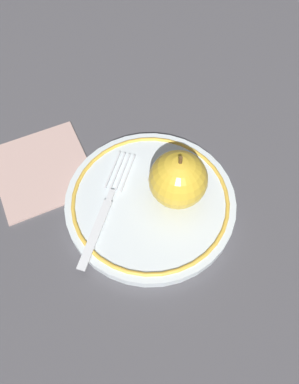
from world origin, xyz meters
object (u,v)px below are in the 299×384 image
(plate, at_px, (150,202))
(fork, at_px, (105,210))
(napkin_folded, at_px, (42,169))
(apple_red_whole, at_px, (178,180))

(plate, height_order, fork, fork)
(fork, bearing_deg, napkin_folded, 68.26)
(plate, height_order, napkin_folded, plate)
(fork, height_order, napkin_folded, fork)
(apple_red_whole, xyz_separation_m, fork, (-0.03, -0.10, -0.04))
(fork, distance_m, napkin_folded, 0.13)
(plate, height_order, apple_red_whole, apple_red_whole)
(apple_red_whole, bearing_deg, fork, -105.76)
(apple_red_whole, bearing_deg, plate, -109.39)
(plate, bearing_deg, napkin_folded, -140.67)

